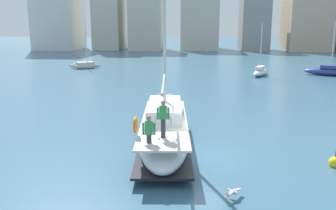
# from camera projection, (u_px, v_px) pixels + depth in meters

# --- Properties ---
(ground_plane) EXTENTS (400.00, 400.00, 0.00)m
(ground_plane) POSITION_uv_depth(u_px,v_px,m) (200.00, 155.00, 17.11)
(ground_plane) COLOR #38607A
(main_sailboat) EXTENTS (3.22, 9.77, 13.38)m
(main_sailboat) POSITION_uv_depth(u_px,v_px,m) (164.00, 130.00, 17.98)
(main_sailboat) COLOR silver
(main_sailboat) RESTS_ON ground
(moored_sloop_near) EXTENTS (4.79, 4.08, 6.50)m
(moored_sloop_near) POSITION_uv_depth(u_px,v_px,m) (85.00, 65.00, 52.80)
(moored_sloop_near) COLOR #B7B2A8
(moored_sloop_near) RESTS_ON ground
(moored_sloop_far) EXTENTS (5.50, 3.56, 6.60)m
(moored_sloop_far) POSITION_uv_depth(u_px,v_px,m) (327.00, 71.00, 44.90)
(moored_sloop_far) COLOR navy
(moored_sloop_far) RESTS_ON ground
(moored_catamaran) EXTENTS (3.02, 5.05, 6.48)m
(moored_catamaran) POSITION_uv_depth(u_px,v_px,m) (260.00, 71.00, 44.81)
(moored_catamaran) COLOR white
(moored_catamaran) RESTS_ON ground
(seagull) EXTENTS (0.71, 0.85, 0.17)m
(seagull) POSITION_uv_depth(u_px,v_px,m) (233.00, 192.00, 12.75)
(seagull) COLOR silver
(seagull) RESTS_ON ground
(mooring_buoy) EXTENTS (0.54, 0.54, 0.87)m
(mooring_buoy) POSITION_uv_depth(u_px,v_px,m) (335.00, 163.00, 15.74)
(mooring_buoy) COLOR yellow
(mooring_buoy) RESTS_ON ground
(waterfront_buildings) EXTENTS (87.24, 18.42, 27.53)m
(waterfront_buildings) POSITION_uv_depth(u_px,v_px,m) (201.00, 8.00, 92.84)
(waterfront_buildings) COLOR silver
(waterfront_buildings) RESTS_ON ground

